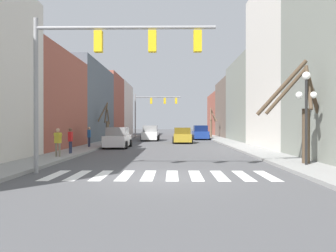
{
  "coord_description": "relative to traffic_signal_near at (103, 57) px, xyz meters",
  "views": [
    {
      "loc": [
        0.47,
        -11.91,
        1.95
      ],
      "look_at": [
        -0.05,
        24.64,
        1.77
      ],
      "focal_mm": 35.0,
      "sensor_mm": 36.0,
      "label": 1
    }
  ],
  "objects": [
    {
      "name": "car_parked_right_mid",
      "position": [
        0.09,
        26.39,
        -3.77
      ],
      "size": [
        2.04,
        4.88,
        1.83
      ],
      "rotation": [
        0.0,
        0.0,
        -1.57
      ],
      "color": "white",
      "rests_on": "ground_plane"
    },
    {
      "name": "traffic_signal_near",
      "position": [
        0.0,
        0.0,
        0.0
      ],
      "size": [
        7.24,
        0.28,
        6.19
      ],
      "color": "gray",
      "rests_on": "ground_plane"
    },
    {
      "name": "ground_plane",
      "position": [
        2.3,
        -1.06,
        -4.62
      ],
      "size": [
        240.0,
        240.0,
        0.0
      ],
      "primitive_type": "plane",
      "color": "#4C4C4F"
    },
    {
      "name": "street_tree_right_far",
      "position": [
        -4.0,
        20.38,
        -2.6
      ],
      "size": [
        1.19,
        1.56,
        4.06
      ],
      "color": "brown",
      "rests_on": "sidewalk_left"
    },
    {
      "name": "car_parked_left_mid",
      "position": [
        3.76,
        21.29,
        -3.86
      ],
      "size": [
        2.04,
        4.22,
        1.62
      ],
      "rotation": [
        0.0,
        0.0,
        1.57
      ],
      "color": "#A38423",
      "rests_on": "ground_plane"
    },
    {
      "name": "building_row_left",
      "position": [
        -8.12,
        22.85,
        -0.2
      ],
      "size": [
        6.0,
        59.06,
        9.26
      ],
      "color": "beige",
      "rests_on": "ground_plane"
    },
    {
      "name": "sidewalk_right",
      "position": [
        8.63,
        -1.06,
        -4.54
      ],
      "size": [
        2.18,
        90.0,
        0.15
      ],
      "color": "gray",
      "rests_on": "ground_plane"
    },
    {
      "name": "pedestrian_waiting_at_curb",
      "position": [
        -3.6,
        7.29,
        -3.53
      ],
      "size": [
        0.21,
        0.68,
        1.58
      ],
      "rotation": [
        0.0,
        0.0,
        1.57
      ],
      "color": "#282D47",
      "rests_on": "sidewalk_left"
    },
    {
      "name": "car_driving_away_lane",
      "position": [
        -1.82,
        14.21,
        -3.82
      ],
      "size": [
        2.0,
        4.35,
        1.72
      ],
      "rotation": [
        0.0,
        0.0,
        1.57
      ],
      "color": "white",
      "rests_on": "ground_plane"
    },
    {
      "name": "car_driving_toward_lane",
      "position": [
        6.36,
        29.44,
        -3.78
      ],
      "size": [
        2.12,
        4.62,
        1.82
      ],
      "rotation": [
        0.0,
        0.0,
        1.57
      ],
      "color": "navy",
      "rests_on": "ground_plane"
    },
    {
      "name": "pedestrian_on_left_sidewalk",
      "position": [
        -3.94,
        13.15,
        -3.52
      ],
      "size": [
        0.22,
        0.69,
        1.6
      ],
      "rotation": [
        0.0,
        0.0,
        4.73
      ],
      "color": "#282D47",
      "rests_on": "sidewalk_left"
    },
    {
      "name": "building_row_right",
      "position": [
        12.72,
        20.19,
        0.49
      ],
      "size": [
        6.0,
        59.92,
        13.37
      ],
      "color": "gray",
      "rests_on": "ground_plane"
    },
    {
      "name": "traffic_signal_far",
      "position": [
        -0.23,
        34.71,
        0.08
      ],
      "size": [
        6.71,
        0.28,
        6.33
      ],
      "color": "gray",
      "rests_on": "ground_plane"
    },
    {
      "name": "street_tree_left_far",
      "position": [
        8.37,
        34.27,
        -2.56
      ],
      "size": [
        1.09,
        1.28,
        4.2
      ],
      "color": "brown",
      "rests_on": "sidewalk_right"
    },
    {
      "name": "street_lamp_right_corner",
      "position": [
        8.73,
        1.71,
        -1.52
      ],
      "size": [
        0.95,
        0.36,
        4.15
      ],
      "color": "black",
      "rests_on": "sidewalk_right"
    },
    {
      "name": "crosswalk_stripes",
      "position": [
        2.3,
        -0.51,
        -4.62
      ],
      "size": [
        8.55,
        2.6,
        0.01
      ],
      "color": "white",
      "rests_on": "ground_plane"
    },
    {
      "name": "street_tree_right_mid",
      "position": [
        8.71,
        2.35,
        -2.08
      ],
      "size": [
        3.12,
        1.5,
        4.83
      ],
      "color": "#473828",
      "rests_on": "sidewalk_right"
    },
    {
      "name": "pedestrian_crossing_street",
      "position": [
        -3.66,
        5.22,
        -3.53
      ],
      "size": [
        0.63,
        0.41,
        1.59
      ],
      "rotation": [
        0.0,
        0.0,
        2.62
      ],
      "color": "#7A705B",
      "rests_on": "sidewalk_left"
    }
  ]
}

